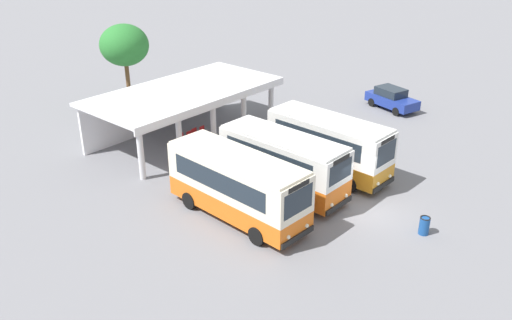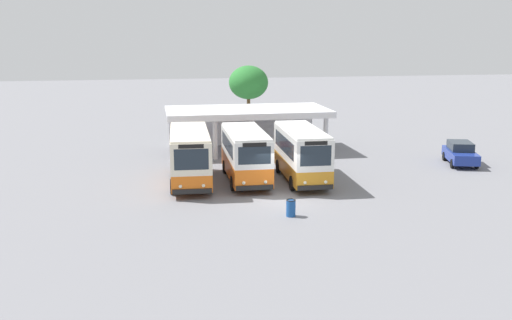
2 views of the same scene
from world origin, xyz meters
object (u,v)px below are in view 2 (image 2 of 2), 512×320
city_bus_nearest_orange (190,155)px  waiting_chair_middle_seat (250,146)px  waiting_chair_fourth_seat (258,146)px  waiting_chair_second_from_end (243,147)px  waiting_chair_end_by_column (235,147)px  litter_bin_apron (291,208)px  city_bus_second_in_row (246,153)px  city_bus_middle_cream (301,152)px  parked_car_flank (460,153)px

city_bus_nearest_orange → waiting_chair_middle_seat: city_bus_nearest_orange is taller
waiting_chair_fourth_seat → waiting_chair_second_from_end: bearing=-179.8°
waiting_chair_end_by_column → waiting_chair_second_from_end: same height
city_bus_nearest_orange → waiting_chair_end_by_column: city_bus_nearest_orange is taller
waiting_chair_middle_seat → litter_bin_apron: litter_bin_apron is taller
waiting_chair_second_from_end → litter_bin_apron: size_ratio=0.96×
city_bus_second_in_row → waiting_chair_second_from_end: 8.77m
city_bus_nearest_orange → city_bus_middle_cream: 7.02m
parked_car_flank → waiting_chair_middle_seat: 15.66m
waiting_chair_middle_seat → city_bus_middle_cream: bearing=-79.5°
waiting_chair_middle_seat → parked_car_flank: bearing=-25.3°
waiting_chair_second_from_end → waiting_chair_fourth_seat: size_ratio=1.00×
parked_car_flank → waiting_chair_middle_seat: size_ratio=5.13×
city_bus_nearest_orange → waiting_chair_middle_seat: size_ratio=9.10×
waiting_chair_middle_seat → waiting_chair_fourth_seat: bearing=-13.0°
waiting_chair_fourth_seat → litter_bin_apron: bearing=-94.4°
litter_bin_apron → city_bus_second_in_row: bearing=98.3°
waiting_chair_second_from_end → city_bus_second_in_row: bearing=-97.9°
city_bus_second_in_row → waiting_chair_end_by_column: size_ratio=8.55×
city_bus_middle_cream → waiting_chair_middle_seat: 9.51m
waiting_chair_end_by_column → waiting_chair_second_from_end: bearing=-12.2°
city_bus_nearest_orange → waiting_chair_second_from_end: size_ratio=9.10×
waiting_chair_second_from_end → litter_bin_apron: (-0.08, -16.21, -0.07)m
waiting_chair_fourth_seat → city_bus_second_in_row: bearing=-105.3°
city_bus_middle_cream → parked_car_flank: bearing=11.7°
parked_car_flank → waiting_chair_fourth_seat: (-13.56, 6.56, -0.30)m
city_bus_second_in_row → litter_bin_apron: bearing=-81.7°
city_bus_nearest_orange → waiting_chair_end_by_column: (4.11, 8.68, -1.32)m
waiting_chair_end_by_column → waiting_chair_fourth_seat: bearing=-4.0°
city_bus_nearest_orange → city_bus_middle_cream: bearing=-4.7°
city_bus_middle_cream → waiting_chair_end_by_column: bearing=107.4°
waiting_chair_fourth_seat → waiting_chair_end_by_column: bearing=176.0°
city_bus_nearest_orange → litter_bin_apron: size_ratio=8.70×
parked_car_flank → waiting_chair_second_from_end: 16.13m
city_bus_middle_cream → waiting_chair_middle_seat: size_ratio=8.74×
waiting_chair_second_from_end → waiting_chair_end_by_column: bearing=167.8°
waiting_chair_end_by_column → litter_bin_apron: (0.50, -16.33, -0.07)m
parked_car_flank → city_bus_second_in_row: bearing=-172.7°
parked_car_flank → waiting_chair_second_from_end: parked_car_flank is taller
waiting_chair_second_from_end → waiting_chair_middle_seat: 0.60m
waiting_chair_end_by_column → waiting_chair_middle_seat: same height
parked_car_flank → waiting_chair_end_by_column: 16.71m
litter_bin_apron → parked_car_flank: bearing=33.1°
city_bus_second_in_row → waiting_chair_middle_seat: bearing=78.5°
waiting_chair_middle_seat → waiting_chair_fourth_seat: same height
city_bus_nearest_orange → litter_bin_apron: city_bus_nearest_orange is taller
city_bus_nearest_orange → waiting_chair_end_by_column: bearing=64.7°
waiting_chair_second_from_end → waiting_chair_middle_seat: same height
waiting_chair_second_from_end → litter_bin_apron: litter_bin_apron is taller
waiting_chair_middle_seat → litter_bin_apron: (-0.67, -16.35, -0.07)m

